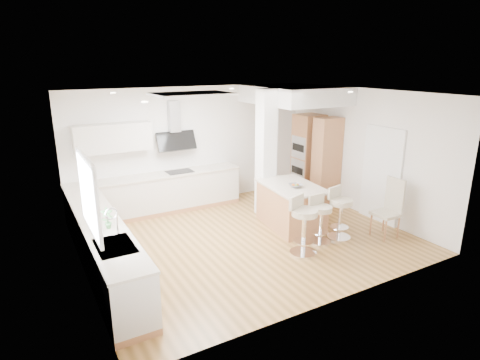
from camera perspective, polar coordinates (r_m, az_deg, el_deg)
ground at (r=7.99m, az=0.90°, el=-8.25°), size 6.00×6.00×0.00m
ceiling at (r=7.99m, az=0.90°, el=-8.25°), size 6.00×5.00×0.02m
wall_back at (r=9.69m, az=-6.59°, el=4.82°), size 6.00×0.04×2.80m
wall_left at (r=6.58m, az=-22.22°, el=-1.94°), size 0.04×5.00×2.80m
wall_right at (r=9.35m, az=17.04°, el=3.78°), size 0.04×5.00×2.80m
skylight at (r=7.46m, az=-6.77°, el=11.99°), size 4.10×2.10×0.06m
window_left at (r=5.64m, az=-20.80°, el=-1.59°), size 0.06×1.28×1.07m
doorway_right at (r=9.04m, az=19.44°, el=0.51°), size 0.05×1.00×2.10m
counter_left at (r=7.16m, az=-19.27°, el=-8.24°), size 0.63×4.50×1.35m
counter_back at (r=9.30m, az=-10.96°, el=-0.35°), size 3.62×0.63×2.50m
pillar at (r=8.83m, az=3.71°, el=3.76°), size 0.35×0.35×2.80m
soffit at (r=9.62m, az=7.71°, el=11.92°), size 1.78×2.20×0.40m
oven_column at (r=10.08m, az=10.58°, el=3.06°), size 0.63×1.21×2.10m
peninsula at (r=8.44m, az=7.24°, el=-3.62°), size 1.13×1.58×0.98m
bar_stool_a at (r=7.24m, az=8.97°, el=-5.93°), size 0.63×0.63×1.08m
bar_stool_b at (r=7.77m, az=11.36°, el=-5.10°), size 0.43×0.43×0.93m
bar_stool_c at (r=8.03m, az=14.00°, el=-4.19°), size 0.55×0.55×1.02m
dining_chair at (r=8.40m, az=20.59°, el=-3.45°), size 0.46×0.46×1.18m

